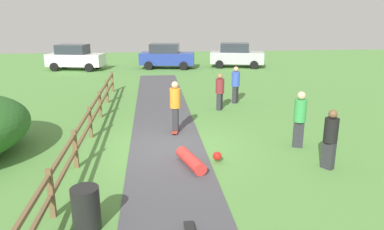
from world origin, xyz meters
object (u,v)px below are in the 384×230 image
Objects in this scene: bystander_black at (330,137)px; parked_car_silver at (236,55)px; trash_bin at (86,209)px; bystander_green at (300,117)px; bystander_maroon at (220,90)px; parked_car_white at (75,57)px; bystander_blue at (236,83)px; skater_riding at (175,104)px; skater_fallen at (193,160)px; parked_car_blue at (166,56)px.

parked_car_silver reaches higher than bystander_black.
trash_bin is 7.23m from bystander_green.
parked_car_white is (-8.76, 12.98, 0.06)m from bystander_maroon.
bystander_blue is (5.36, 10.03, 0.53)m from trash_bin.
bystander_maroon is (2.19, 2.98, -0.17)m from skater_riding.
bystander_blue is at bearing 61.88° from trash_bin.
parked_car_silver is (2.15, 17.86, -0.06)m from bystander_green.
parked_car_white is at bearing 112.38° from skater_riding.
skater_fallen is at bearing -84.66° from skater_riding.
trash_bin is 0.20× the size of parked_car_white.
parked_car_blue reaches higher than bystander_green.
parked_car_white reaches higher than bystander_green.
trash_bin is at bearing -110.53° from parked_car_silver.
bystander_maroon is 13.53m from parked_car_silver.
parked_car_silver reaches higher than bystander_blue.
bystander_green is at bearing -83.79° from bystander_blue.
parked_car_white is (-10.59, 19.56, 0.03)m from bystander_black.
parked_car_blue is at bearing 103.29° from bystander_blue.
trash_bin is 0.51× the size of bystander_blue.
parked_car_silver reaches higher than bystander_green.
skater_fallen is 0.33× the size of parked_car_white.
bystander_black is (6.20, 2.26, 0.48)m from trash_bin.
trash_bin is 23.30m from parked_car_silver.
bystander_black reaches higher than trash_bin.
skater_fallen is (0.29, -3.06, -0.87)m from skater_riding.
parked_car_blue reaches higher than skater_fallen.
trash_bin is at bearing -146.71° from bystander_green.
parked_car_blue is (0.40, 15.96, -0.11)m from skater_riding.
bystander_green is (3.84, -1.90, -0.05)m from skater_riding.
skater_riding is 1.10× the size of bystander_black.
skater_fallen is 0.83× the size of bystander_blue.
bystander_maroon is 0.89× the size of bystander_green.
bystander_blue is 15.30m from parked_car_white.
skater_riding is 3.70m from bystander_maroon.
skater_riding is 17.27m from parked_car_white.
parked_car_white reaches higher than bystander_maroon.
parked_car_blue reaches higher than bystander_maroon.
bystander_black is at bearing -84.08° from bystander_green.
trash_bin is 21.97m from parked_car_blue.
bystander_maroon reaches higher than trash_bin.
bystander_maroon is at bearing 72.57° from skater_fallen.
parked_car_silver is 1.01× the size of parked_car_blue.
bystander_green reaches higher than skater_fallen.
parked_car_silver is at bearing 84.25° from bystander_black.
bystander_green reaches higher than bystander_black.
bystander_green is 20.68m from parked_car_white.
parked_car_white is (-6.86, 19.03, 0.76)m from skater_fallen.
bystander_blue is at bearing 68.25° from skater_fallen.
bystander_green is 6.11m from bystander_blue.
parked_car_white reaches higher than skater_riding.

